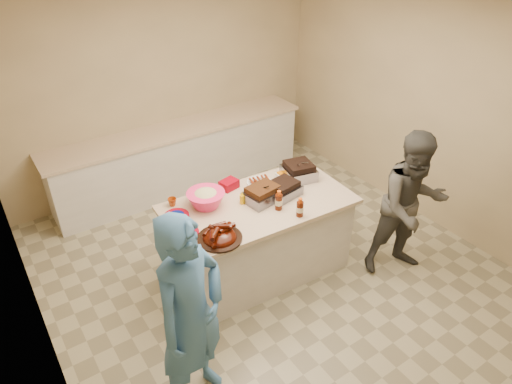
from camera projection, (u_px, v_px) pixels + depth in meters
room at (273, 272)px, 5.01m from camera, size 4.50×5.00×2.70m
back_counter at (181, 158)px, 6.31m from camera, size 3.60×0.64×0.90m
island at (259, 270)px, 5.04m from camera, size 1.93×1.09×0.89m
rib_platter at (220, 239)px, 4.07m from camera, size 0.51×0.51×0.16m
pulled_pork_tray at (262, 201)px, 4.60m from camera, size 0.39×0.32×0.11m
brisket_tray at (283, 195)px, 4.68m from camera, size 0.37×0.33×0.10m
roasting_pan at (298, 178)px, 4.97m from camera, size 0.38×0.38×0.13m
coleslaw_bowl at (206, 206)px, 4.52m from camera, size 0.40×0.40×0.26m
sausage_plate at (259, 183)px, 4.89m from camera, size 0.31×0.31×0.05m
mac_cheese_dish at (290, 178)px, 4.98m from camera, size 0.28×0.20×0.07m
bbq_bottle_a at (278, 209)px, 4.47m from camera, size 0.07×0.07×0.21m
bbq_bottle_b at (299, 216)px, 4.37m from camera, size 0.07×0.07×0.20m
mustard_bottle at (242, 203)px, 4.55m from camera, size 0.05×0.05×0.13m
sauce_bowl at (249, 193)px, 4.72m from camera, size 0.13×0.05×0.13m
plate_stack_large at (177, 217)px, 4.35m from camera, size 0.25×0.25×0.03m
plate_stack_small at (188, 234)px, 4.13m from camera, size 0.21×0.21×0.03m
plastic_cup at (173, 205)px, 4.52m from camera, size 0.09×0.09×0.09m
basket_stack at (229, 188)px, 4.80m from camera, size 0.21×0.17×0.09m
guest_gray at (398, 265)px, 5.10m from camera, size 1.29×1.79×0.61m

